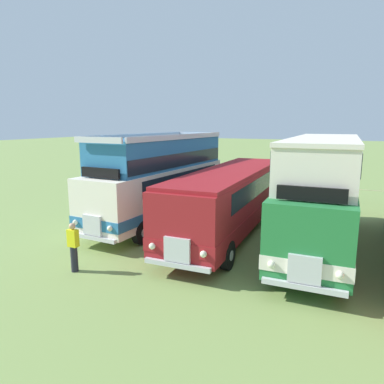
% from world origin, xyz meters
% --- Properties ---
extents(bus_first_in_row, '(3.08, 9.93, 4.52)m').
position_xyz_m(bus_first_in_row, '(-11.67, 0.48, 2.35)').
color(bus_first_in_row, silver).
rests_on(bus_first_in_row, ground).
extents(bus_second_in_row, '(2.80, 11.50, 2.99)m').
position_xyz_m(bus_second_in_row, '(-7.79, 0.16, 1.76)').
color(bus_second_in_row, maroon).
rests_on(bus_second_in_row, ground).
extents(bus_third_in_row, '(2.77, 10.52, 4.49)m').
position_xyz_m(bus_third_in_row, '(-3.90, -0.16, 2.47)').
color(bus_third_in_row, '#237538').
rests_on(bus_third_in_row, ground).
extents(marshal_person, '(0.36, 0.24, 1.73)m').
position_xyz_m(marshal_person, '(-11.28, -6.26, 0.89)').
color(marshal_person, '#23232D').
rests_on(marshal_person, ground).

